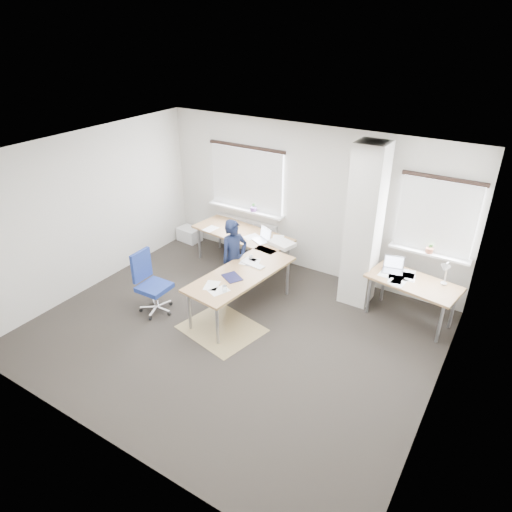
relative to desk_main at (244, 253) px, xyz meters
The scene contains 8 objects.
ground 1.54m from the desk_main, 64.88° to the right, with size 6.00×6.00×0.00m, color black.
room_shell 1.53m from the desk_main, 45.95° to the right, with size 6.04×5.04×2.82m.
floor_mat 1.49m from the desk_main, 72.77° to the right, with size 1.18×1.00×0.01m, color #937E50.
white_crate 2.40m from the desk_main, 154.63° to the left, with size 0.49×0.34×0.29m, color white.
desk_main is the anchor object (origin of this frame).
desk_side 2.89m from the desk_main, 11.15° to the left, with size 1.50×0.93×1.22m.
task_chair 1.73m from the desk_main, 120.98° to the right, with size 0.58×0.58×1.08m.
person 0.27m from the desk_main, 95.81° to the right, with size 0.52×0.34×1.42m, color black.
Camera 1 is at (3.40, -4.75, 4.43)m, focal length 32.00 mm.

